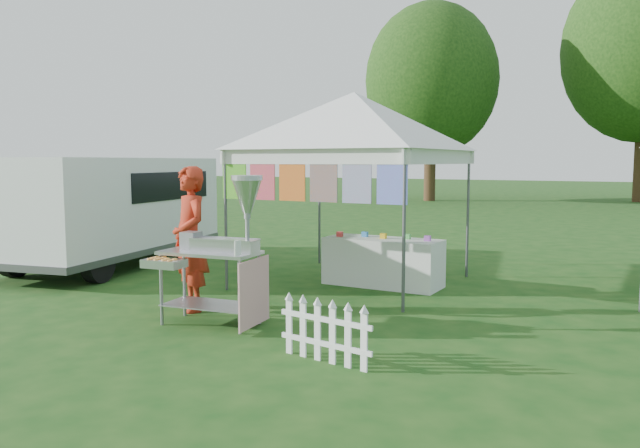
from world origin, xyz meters
The scene contains 8 objects.
ground centered at (0.00, 0.00, 0.00)m, with size 120.00×120.00×0.00m, color #154413.
canopy_main centered at (0.00, 3.49, 2.99)m, with size 4.24×4.24×3.45m.
tree_left centered at (-6.00, 24.00, 5.83)m, with size 6.40×6.40×9.53m.
donut_cart centered at (-0.16, 0.41, 1.04)m, with size 1.28×1.02×1.77m.
vendor centered at (-1.03, 0.83, 0.93)m, with size 0.68×0.45×1.87m, color #B52A16.
cargo_van centered at (-4.69, 2.95, 1.07)m, with size 2.84×5.07×1.99m.
picket_fence centered at (1.52, -0.17, 0.29)m, with size 1.07×0.18×0.56m.
display_table centered at (0.50, 3.54, 0.37)m, with size 1.80×0.70×0.74m, color white.
Camera 1 is at (4.35, -5.28, 1.93)m, focal length 35.00 mm.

